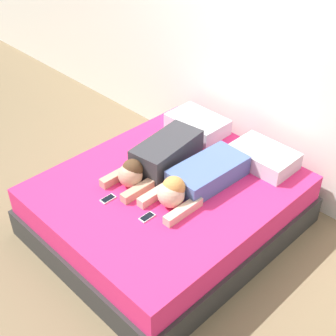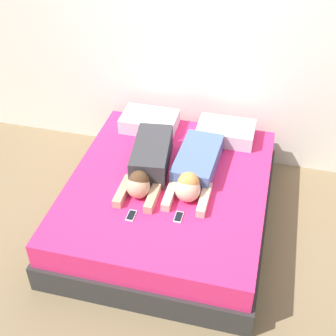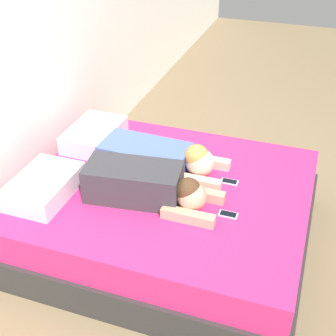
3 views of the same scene
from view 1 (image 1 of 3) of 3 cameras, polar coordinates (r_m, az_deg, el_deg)
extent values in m
plane|color=#7F6B4C|center=(4.08, 0.00, -7.16)|extent=(12.00, 12.00, 0.00)
cube|color=white|center=(4.13, 11.75, 14.22)|extent=(12.00, 0.06, 2.60)
cube|color=#2D2D2D|center=(3.99, 0.00, -5.86)|extent=(1.73, 1.99, 0.25)
cube|color=#E5286B|center=(3.83, 0.00, -3.20)|extent=(1.67, 1.93, 0.23)
cube|color=silver|center=(4.39, 3.60, 5.37)|extent=(0.53, 0.36, 0.14)
cube|color=silver|center=(4.01, 11.54, 1.33)|extent=(0.53, 0.36, 0.14)
cube|color=#333338|center=(3.90, -0.13, 1.90)|extent=(0.38, 0.67, 0.24)
sphere|color=tan|center=(3.69, -4.62, -0.87)|extent=(0.20, 0.20, 0.20)
sphere|color=#4C331E|center=(3.68, -4.36, -0.16)|extent=(0.17, 0.17, 0.17)
cube|color=tan|center=(3.81, -6.02, -0.89)|extent=(0.07, 0.35, 0.07)
cube|color=tan|center=(3.65, -3.44, -2.64)|extent=(0.07, 0.35, 0.07)
cube|color=#4C66A5|center=(3.75, 4.93, -0.55)|extent=(0.36, 0.66, 0.17)
sphere|color=beige|center=(3.49, 0.38, -3.20)|extent=(0.21, 0.21, 0.21)
sphere|color=#D18C47|center=(3.47, 0.69, -2.41)|extent=(0.18, 0.18, 0.18)
cube|color=beige|center=(3.60, -1.35, -3.12)|extent=(0.07, 0.36, 0.07)
cube|color=beige|center=(3.45, 1.88, -5.24)|extent=(0.07, 0.36, 0.07)
cube|color=silver|center=(3.63, -7.33, -3.76)|extent=(0.06, 0.12, 0.01)
cube|color=black|center=(3.63, -7.34, -3.69)|extent=(0.05, 0.10, 0.00)
cube|color=silver|center=(3.45, -2.56, -6.00)|extent=(0.06, 0.12, 0.01)
cube|color=black|center=(3.44, -2.56, -5.93)|extent=(0.05, 0.10, 0.00)
camera|label=2|loc=(1.64, -84.98, 15.36)|focal=50.00mm
camera|label=3|loc=(4.80, -33.79, 26.02)|focal=50.00mm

